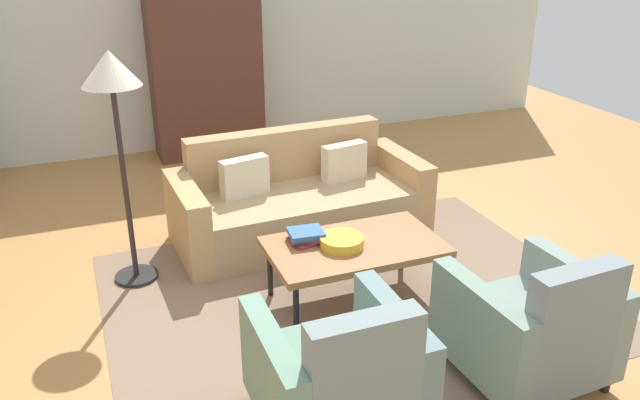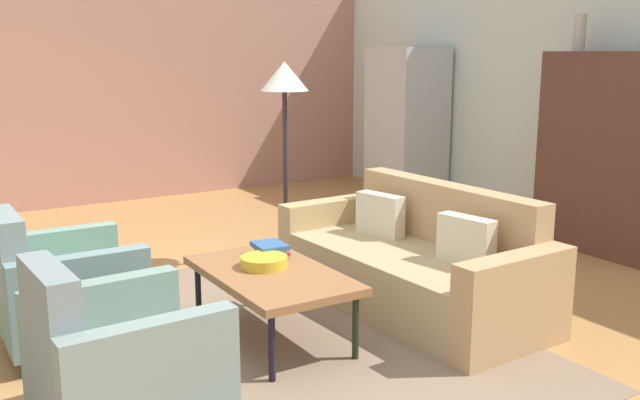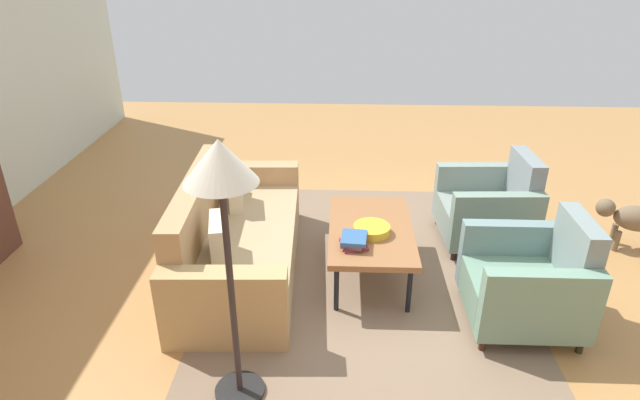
% 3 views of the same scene
% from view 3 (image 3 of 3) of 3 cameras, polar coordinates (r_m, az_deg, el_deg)
% --- Properties ---
extents(ground_plane, '(11.07, 11.07, 0.00)m').
position_cam_3_polar(ground_plane, '(4.58, 6.43, -8.94)').
color(ground_plane, '#B78248').
extents(area_rug, '(3.40, 2.60, 0.01)m').
position_cam_3_polar(area_rug, '(4.70, 4.66, -7.75)').
color(area_rug, '#846C56').
rests_on(area_rug, ground).
extents(couch, '(2.14, 0.99, 0.86)m').
position_cam_3_polar(couch, '(4.64, -9.43, -4.45)').
color(couch, tan).
rests_on(couch, ground).
extents(coffee_table, '(1.20, 0.70, 0.45)m').
position_cam_3_polar(coffee_table, '(4.49, 5.48, -3.39)').
color(coffee_table, black).
rests_on(coffee_table, ground).
extents(armchair_left, '(0.80, 0.80, 0.88)m').
position_cam_3_polar(armchair_left, '(4.26, 21.85, -8.28)').
color(armchair_left, '#382216').
rests_on(armchair_left, ground).
extents(armchair_right, '(0.84, 0.84, 0.88)m').
position_cam_3_polar(armchair_right, '(5.25, 17.96, -0.95)').
color(armchair_right, '#321A21').
rests_on(armchair_right, ground).
extents(fruit_bowl, '(0.30, 0.30, 0.07)m').
position_cam_3_polar(fruit_bowl, '(4.37, 5.58, -3.18)').
color(fruit_bowl, gold).
rests_on(fruit_bowl, coffee_table).
extents(book_stack, '(0.25, 0.24, 0.09)m').
position_cam_3_polar(book_stack, '(4.18, 3.66, -4.40)').
color(book_stack, maroon).
rests_on(book_stack, coffee_table).
extents(floor_lamp, '(0.40, 0.40, 1.72)m').
position_cam_3_polar(floor_lamp, '(2.83, -10.49, 1.20)').
color(floor_lamp, black).
rests_on(floor_lamp, ground).
extents(dog, '(0.33, 0.70, 0.48)m').
position_cam_3_polar(dog, '(5.68, 30.60, -1.74)').
color(dog, brown).
rests_on(dog, ground).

